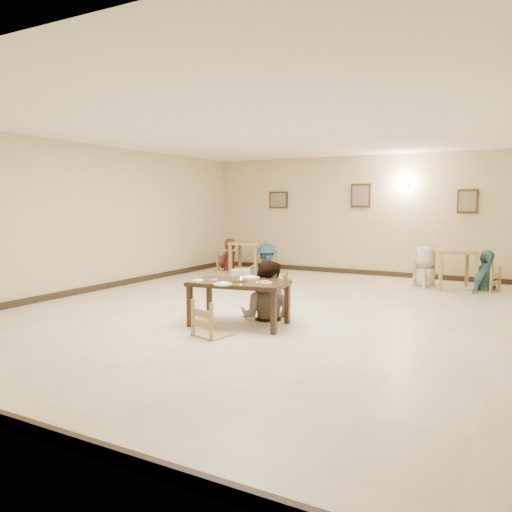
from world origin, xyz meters
The scene contains 31 objects.
floor centered at (0.00, 0.00, 0.00)m, with size 10.00×10.00×0.00m, color beige.
ceiling centered at (0.00, 0.00, 3.00)m, with size 10.00×10.00×0.00m, color white.
wall_back centered at (0.00, 5.00, 1.50)m, with size 10.00×10.00×0.00m, color beige.
wall_left centered at (-4.00, 0.00, 1.50)m, with size 10.00×10.00×0.00m, color beige.
baseboard_back centered at (0.00, 4.97, 0.06)m, with size 8.00×0.06×0.12m, color black.
baseboard_left centered at (-3.97, 0.00, 0.06)m, with size 0.06×10.00×0.12m, color black.
picture_a centered at (-2.20, 4.96, 1.90)m, with size 0.55×0.04×0.45m.
picture_b centered at (0.10, 4.96, 2.00)m, with size 0.50×0.04×0.60m.
picture_c centered at (2.60, 4.96, 1.85)m, with size 0.45×0.04×0.55m.
wall_sconce centered at (1.20, 4.96, 2.30)m, with size 0.16×0.05×0.22m, color #FFD88C.
main_table centered at (0.14, -1.13, 0.58)m, with size 1.52×1.00×0.66m.
chair_far centered at (0.25, -0.41, 0.47)m, with size 0.45×0.45×0.95m.
chair_near centered at (0.12, -1.80, 0.47)m, with size 0.45×0.45×0.95m.
main_diner centered at (0.27, -0.51, 0.92)m, with size 0.89×0.69×1.83m, color gray.
curry_warmer centered at (0.18, -1.15, 0.81)m, with size 0.31×0.28×0.25m.
rice_plate_far centered at (0.14, -0.82, 0.68)m, with size 0.31×0.31×0.07m.
rice_plate_near centered at (0.11, -1.53, 0.67)m, with size 0.27×0.27×0.06m.
fried_plate centered at (0.56, -1.15, 0.68)m, with size 0.25×0.25×0.05m.
chili_dish centered at (-0.24, -1.27, 0.67)m, with size 0.12×0.12×0.03m.
napkin_cutlery centered at (-0.36, -1.49, 0.68)m, with size 0.16×0.25×0.03m.
drink_glass centered at (0.79, -0.91, 0.73)m, with size 0.07×0.07×0.15m.
bg_table_left centered at (-2.56, 3.87, 0.67)m, with size 0.94×0.94×0.81m.
bg_table_right centered at (2.51, 3.83, 0.69)m, with size 1.07×1.07×0.83m.
bg_chair_ll centered at (-3.16, 3.88, 0.49)m, with size 0.47×0.47×0.99m.
bg_chair_lr centered at (-1.96, 3.82, 0.45)m, with size 0.43×0.43×0.91m.
bg_chair_rl centered at (1.90, 3.90, 0.49)m, with size 0.46×0.46×0.98m.
bg_chair_rr centered at (3.12, 3.81, 0.48)m, with size 0.45×0.45×0.95m.
bg_diner_a centered at (-3.16, 3.88, 0.87)m, with size 0.64×0.42×1.74m, color maroon.
bg_diner_b centered at (-1.96, 3.82, 0.79)m, with size 1.02×0.58×1.57m, color teal.
bg_diner_c centered at (1.90, 3.90, 0.87)m, with size 0.85×0.55×1.74m, color silver.
bg_diner_d centered at (3.12, 3.81, 0.86)m, with size 1.00×0.42×1.71m, color teal.
Camera 1 is at (3.84, -7.39, 1.80)m, focal length 35.00 mm.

